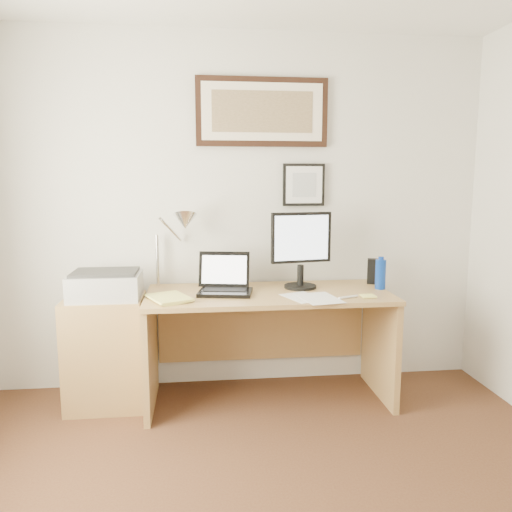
{
  "coord_description": "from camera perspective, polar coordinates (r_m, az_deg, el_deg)",
  "views": [
    {
      "loc": [
        -0.3,
        -1.56,
        1.48
      ],
      "look_at": [
        0.04,
        1.43,
        1.02
      ],
      "focal_mm": 35.0,
      "sensor_mm": 36.0,
      "label": 1
    }
  ],
  "objects": [
    {
      "name": "wall_back",
      "position": [
        3.58,
        -1.75,
        4.92
      ],
      "size": [
        3.5,
        0.02,
        2.5
      ],
      "primitive_type": "cube",
      "color": "silver",
      "rests_on": "ground"
    },
    {
      "name": "side_cabinet",
      "position": [
        3.48,
        -16.75,
        -10.45
      ],
      "size": [
        0.5,
        0.4,
        0.73
      ],
      "primitive_type": "cube",
      "color": "#9D7542",
      "rests_on": "floor"
    },
    {
      "name": "water_bottle",
      "position": [
        3.49,
        14.04,
        -2.04
      ],
      "size": [
        0.07,
        0.07,
        0.2
      ],
      "primitive_type": "cylinder",
      "color": "#0B3195",
      "rests_on": "desk"
    },
    {
      "name": "bottle_cap",
      "position": [
        3.47,
        14.11,
        -0.24
      ],
      "size": [
        0.04,
        0.04,
        0.02
      ],
      "primitive_type": "cylinder",
      "color": "#0B3195",
      "rests_on": "water_bottle"
    },
    {
      "name": "speaker",
      "position": [
        3.66,
        13.22,
        -1.71
      ],
      "size": [
        0.1,
        0.09,
        0.18
      ],
      "primitive_type": "cube",
      "rotation": [
        0.0,
        0.0,
        -0.31
      ],
      "color": "black",
      "rests_on": "desk"
    },
    {
      "name": "paper_sheet_a",
      "position": [
        3.17,
        5.37,
        -4.71
      ],
      "size": [
        0.28,
        0.33,
        0.0
      ],
      "primitive_type": "cube",
      "rotation": [
        0.0,
        0.0,
        0.38
      ],
      "color": "white",
      "rests_on": "desk"
    },
    {
      "name": "paper_sheet_b",
      "position": [
        3.15,
        7.26,
        -4.81
      ],
      "size": [
        0.27,
        0.35,
        0.0
      ],
      "primitive_type": "cube",
      "rotation": [
        0.0,
        0.0,
        0.17
      ],
      "color": "white",
      "rests_on": "desk"
    },
    {
      "name": "sticky_pad",
      "position": [
        3.25,
        12.69,
        -4.47
      ],
      "size": [
        0.09,
        0.09,
        0.01
      ],
      "primitive_type": "cube",
      "rotation": [
        0.0,
        0.0,
        0.02
      ],
      "color": "#FFFC78",
      "rests_on": "desk"
    },
    {
      "name": "marker_pen",
      "position": [
        3.19,
        10.49,
        -4.64
      ],
      "size": [
        0.14,
        0.06,
        0.02
      ],
      "primitive_type": "cylinder",
      "rotation": [
        0.0,
        1.57,
        0.35
      ],
      "color": "silver",
      "rests_on": "desk"
    },
    {
      "name": "book",
      "position": [
        3.1,
        -11.74,
        -4.99
      ],
      "size": [
        0.32,
        0.36,
        0.02
      ],
      "primitive_type": "imported",
      "rotation": [
        0.0,
        0.0,
        0.44
      ],
      "color": "#E4E26B",
      "rests_on": "desk"
    },
    {
      "name": "desk",
      "position": [
        3.44,
        1.21,
        -7.67
      ],
      "size": [
        1.6,
        0.7,
        0.75
      ],
      "color": "#9D7542",
      "rests_on": "floor"
    },
    {
      "name": "laptop",
      "position": [
        3.29,
        -3.57,
        -3.2
      ],
      "size": [
        0.38,
        0.35,
        0.26
      ],
      "color": "black",
      "rests_on": "desk"
    },
    {
      "name": "lcd_monitor",
      "position": [
        3.39,
        5.17,
        1.11
      ],
      "size": [
        0.42,
        0.22,
        0.52
      ],
      "color": "black",
      "rests_on": "desk"
    },
    {
      "name": "printer",
      "position": [
        3.35,
        -16.8,
        -3.17
      ],
      "size": [
        0.44,
        0.34,
        0.18
      ],
      "color": "#ACACAE",
      "rests_on": "side_cabinet"
    },
    {
      "name": "desk_lamp",
      "position": [
        3.38,
        -8.4,
        3.56
      ],
      "size": [
        0.29,
        0.27,
        0.53
      ],
      "color": "silver",
      "rests_on": "desk"
    },
    {
      "name": "picture_large",
      "position": [
        3.59,
        0.72,
        16.14
      ],
      "size": [
        0.92,
        0.04,
        0.47
      ],
      "color": "black",
      "rests_on": "wall_back"
    },
    {
      "name": "picture_small",
      "position": [
        3.61,
        5.48,
        8.1
      ],
      "size": [
        0.3,
        0.03,
        0.3
      ],
      "color": "black",
      "rests_on": "wall_back"
    }
  ]
}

